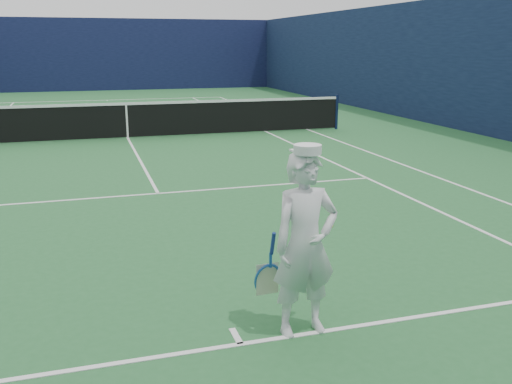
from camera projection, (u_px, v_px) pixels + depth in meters
ground at (128, 138)px, 16.03m from camera, size 80.00×80.00×0.00m
court_markings at (128, 138)px, 16.03m from camera, size 11.03×23.83×0.01m
windscreen_fence at (124, 66)px, 15.52m from camera, size 20.12×36.12×4.00m
tennis_net at (127, 119)px, 15.89m from camera, size 12.88×0.09×1.07m
tennis_player at (305, 244)px, 5.05m from camera, size 0.77×0.46×1.74m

